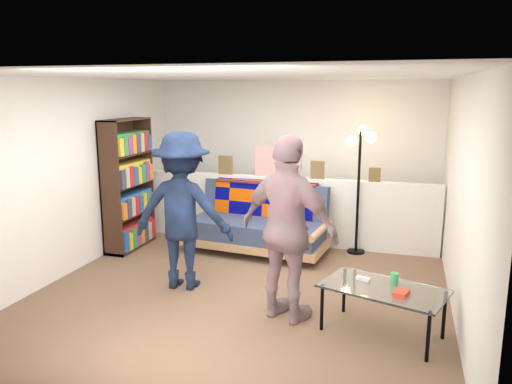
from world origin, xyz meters
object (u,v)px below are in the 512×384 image
at_px(floor_lamp, 360,163).
at_px(person_left, 183,211).
at_px(futon_sofa, 259,224).
at_px(person_right, 288,230).
at_px(bookshelf, 128,189).
at_px(coffee_table, 384,291).

height_order(floor_lamp, person_left, person_left).
distance_m(floor_lamp, person_left, 2.61).
distance_m(futon_sofa, person_left, 1.65).
distance_m(futon_sofa, person_right, 2.24).
xyz_separation_m(futon_sofa, floor_lamp, (1.35, 0.35, 0.87)).
height_order(futon_sofa, person_right, person_right).
distance_m(bookshelf, coffee_table, 4.05).
bearing_deg(floor_lamp, person_left, -134.35).
bearing_deg(floor_lamp, person_right, -101.05).
bearing_deg(person_right, person_left, 2.16).
bearing_deg(person_left, bookshelf, -43.82).
bearing_deg(person_left, coffee_table, 161.68).
height_order(floor_lamp, person_right, person_right).
xyz_separation_m(coffee_table, person_right, (-0.93, 0.07, 0.49)).
height_order(bookshelf, coffee_table, bookshelf).
height_order(bookshelf, person_left, bookshelf).
bearing_deg(coffee_table, floor_lamp, 101.13).
relative_size(futon_sofa, coffee_table, 1.67).
distance_m(bookshelf, person_left, 1.78).
relative_size(bookshelf, person_left, 1.03).
distance_m(floor_lamp, person_right, 2.40).
bearing_deg(coffee_table, person_left, 166.34).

